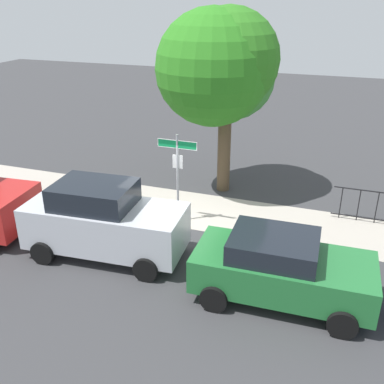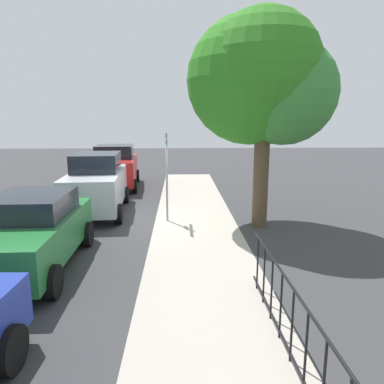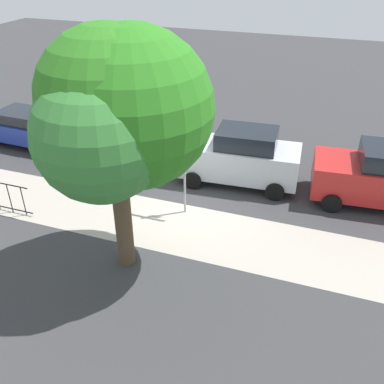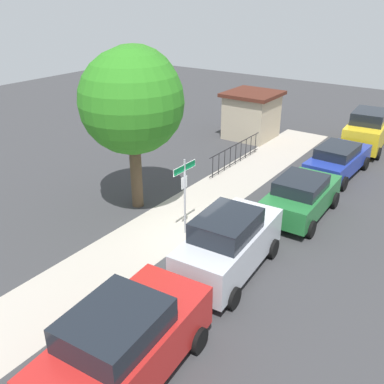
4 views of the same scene
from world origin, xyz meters
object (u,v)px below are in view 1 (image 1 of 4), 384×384
shade_tree (223,68)px  car_green (281,268)px  street_sign (177,163)px  car_silver (104,221)px

shade_tree → car_green: bearing=-61.4°
street_sign → shade_tree: 3.71m
shade_tree → car_green: (3.08, -5.65, -3.51)m
street_sign → shade_tree: (0.55, 2.77, 2.40)m
street_sign → car_silver: size_ratio=0.65×
car_silver → car_green: (4.80, -0.37, -0.19)m
shade_tree → car_green: shade_tree is taller
car_silver → car_green: bearing=-8.4°
street_sign → car_green: size_ratio=0.69×
street_sign → car_green: (3.63, -2.87, -1.11)m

